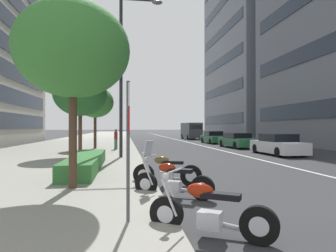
# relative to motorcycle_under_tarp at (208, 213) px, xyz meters

# --- Properties ---
(sidewalk_right_plaza) EXTENTS (160.00, 10.45, 0.15)m
(sidewalk_right_plaza) POSITION_rel_motorcycle_under_tarp_xyz_m (29.77, 5.66, -0.33)
(sidewalk_right_plaza) COLOR gray
(sidewalk_right_plaza) RESTS_ON ground
(lane_centre_stripe) EXTENTS (110.00, 0.16, 0.01)m
(lane_centre_stripe) POSITION_rel_motorcycle_under_tarp_xyz_m (34.77, -6.10, -0.40)
(lane_centre_stripe) COLOR silver
(lane_centre_stripe) RESTS_ON ground
(motorcycle_under_tarp) EXTENTS (1.26, 1.91, 1.08)m
(motorcycle_under_tarp) POSITION_rel_motorcycle_under_tarp_xyz_m (0.00, 0.00, 0.00)
(motorcycle_under_tarp) COLOR black
(motorcycle_under_tarp) RESTS_ON ground
(motorcycle_far_end_row) EXTENTS (1.16, 1.94, 1.46)m
(motorcycle_far_end_row) POSITION_rel_motorcycle_under_tarp_xyz_m (2.80, 0.17, 0.03)
(motorcycle_far_end_row) COLOR black
(motorcycle_far_end_row) RESTS_ON ground
(motorcycle_nearest_camera) EXTENTS (0.88, 2.08, 1.11)m
(motorcycle_nearest_camera) POSITION_rel_motorcycle_under_tarp_xyz_m (4.32, 0.09, 0.02)
(motorcycle_nearest_camera) COLOR black
(motorcycle_nearest_camera) RESTS_ON ground
(car_far_down_avenue) EXTENTS (4.63, 1.89, 1.38)m
(car_far_down_avenue) POSITION_rel_motorcycle_under_tarp_xyz_m (13.44, -8.61, 0.24)
(car_far_down_avenue) COLOR silver
(car_far_down_avenue) RESTS_ON ground
(car_mid_block_traffic) EXTENTS (4.74, 2.00, 1.31)m
(car_mid_block_traffic) POSITION_rel_motorcycle_under_tarp_xyz_m (20.23, -8.47, 0.22)
(car_mid_block_traffic) COLOR #236038
(car_mid_block_traffic) RESTS_ON ground
(car_lead_in_lane) EXTENTS (4.48, 1.92, 1.37)m
(car_lead_in_lane) POSITION_rel_motorcycle_under_tarp_xyz_m (27.37, -8.51, 0.23)
(car_lead_in_lane) COLOR #236038
(car_lead_in_lane) RESTS_ON ground
(delivery_van_ahead) EXTENTS (5.60, 2.26, 2.46)m
(delivery_van_ahead) POSITION_rel_motorcycle_under_tarp_xyz_m (39.40, -8.72, 0.91)
(delivery_van_ahead) COLOR #4C5156
(delivery_van_ahead) RESTS_ON ground
(parking_sign_by_curb) EXTENTS (0.32, 0.06, 2.49)m
(parking_sign_by_curb) POSITION_rel_motorcycle_under_tarp_xyz_m (0.54, 1.31, 1.30)
(parking_sign_by_curb) COLOR #47494C
(parking_sign_by_curb) RESTS_ON sidewalk_right_plaza
(street_lamp_with_banners) EXTENTS (1.26, 2.43, 8.95)m
(street_lamp_with_banners) POSITION_rel_motorcycle_under_tarp_xyz_m (11.97, 1.25, 5.04)
(street_lamp_with_banners) COLOR #232326
(street_lamp_with_banners) RESTS_ON sidewalk_right_plaza
(clipped_hedge_bed) EXTENTS (6.32, 1.10, 0.55)m
(clipped_hedge_bed) POSITION_rel_motorcycle_under_tarp_xyz_m (7.33, 2.88, 0.02)
(clipped_hedge_bed) COLOR #337033
(clipped_hedge_bed) RESTS_ON sidewalk_right_plaza
(street_tree_by_lamp_post) EXTENTS (3.11, 3.11, 5.12)m
(street_tree_by_lamp_post) POSITION_rel_motorcycle_under_tarp_xyz_m (3.66, 2.77, 3.53)
(street_tree_by_lamp_post) COLOR #473323
(street_tree_by_lamp_post) RESTS_ON sidewalk_right_plaza
(street_tree_near_plaza_corner) EXTENTS (3.16, 3.16, 5.03)m
(street_tree_near_plaza_corner) POSITION_rel_motorcycle_under_tarp_xyz_m (13.52, 4.00, 3.42)
(street_tree_near_plaza_corner) COLOR #473323
(street_tree_near_plaza_corner) RESTS_ON sidewalk_right_plaza
(street_tree_far_plaza) EXTENTS (2.87, 2.87, 4.85)m
(street_tree_far_plaza) POSITION_rel_motorcycle_under_tarp_xyz_m (18.97, 3.65, 3.36)
(street_tree_far_plaza) COLOR #473323
(street_tree_far_plaza) RESTS_ON sidewalk_right_plaza
(pedestrian_on_plaza) EXTENTS (0.40, 0.26, 1.52)m
(pedestrian_on_plaza) POSITION_rel_motorcycle_under_tarp_xyz_m (17.95, 2.01, 0.50)
(pedestrian_on_plaza) COLOR #3F724C
(pedestrian_on_plaza) RESTS_ON sidewalk_right_plaza
(office_tower_near_left) EXTENTS (20.76, 14.25, 39.17)m
(office_tower_near_left) POSITION_rel_motorcycle_under_tarp_xyz_m (42.93, -21.72, 19.18)
(office_tower_near_left) COLOR gray
(office_tower_near_left) RESTS_ON ground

